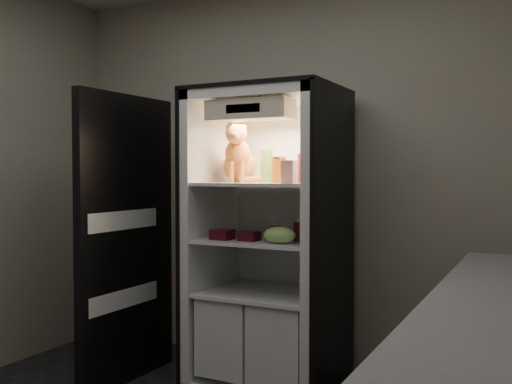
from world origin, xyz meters
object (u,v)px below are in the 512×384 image
berry_box_left (222,235)px  berry_box_right (249,236)px  refrigerator (270,261)px  grape_bag (279,235)px  pepper_jar (306,167)px  cream_carton (289,172)px  soda_can_b (311,230)px  soda_can_c (299,231)px  soda_can_a (308,229)px  mayo_tub (285,171)px  salsa_jar (279,170)px  tabby_cat (239,159)px  condiment_jar (276,231)px  parmesan_shaker (267,166)px

berry_box_left → berry_box_right: bearing=6.0°
refrigerator → grape_bag: refrigerator is taller
pepper_jar → cream_carton: bearing=-87.9°
refrigerator → soda_can_b: bearing=-6.4°
refrigerator → soda_can_c: 0.34m
soda_can_a → berry_box_right: bearing=-133.0°
berry_box_left → berry_box_right: (0.18, 0.02, -0.00)m
berry_box_right → berry_box_left: bearing=-174.0°
mayo_tub → pepper_jar: size_ratio=0.73×
berry_box_right → soda_can_a: bearing=47.0°
salsa_jar → pepper_jar: 0.17m
tabby_cat → berry_box_left: (-0.00, -0.21, -0.47)m
mayo_tub → cream_carton: (0.15, -0.28, -0.01)m
mayo_tub → soda_can_a: size_ratio=1.25×
tabby_cat → soda_can_a: bearing=-9.0°
tabby_cat → soda_can_c: tabby_cat is taller
grape_bag → refrigerator: bearing=126.0°
salsa_jar → soda_can_c: bearing=-20.3°
pepper_jar → soda_can_c: 0.41m
refrigerator → soda_can_b: (0.29, -0.03, 0.21)m
mayo_tub → condiment_jar: bearing=-104.3°
soda_can_a → condiment_jar: soda_can_a is taller
soda_can_c → grape_bag: soda_can_c is taller
cream_carton → berry_box_right: 0.48m
refrigerator → condiment_jar: refrigerator is taller
cream_carton → grape_bag: cream_carton is taller
refrigerator → tabby_cat: size_ratio=4.63×
soda_can_b → condiment_jar: 0.22m
refrigerator → soda_can_c: bearing=-23.5°
tabby_cat → soda_can_c: 0.64m
soda_can_c → berry_box_right: size_ratio=1.12×
berry_box_right → cream_carton: bearing=-7.7°
soda_can_a → berry_box_right: 0.39m
cream_carton → soda_can_c: (-0.00, 0.14, -0.35)m
grape_bag → condiment_jar: bearing=120.7°
pepper_jar → cream_carton: (0.01, -0.29, -0.03)m
refrigerator → mayo_tub: size_ratio=13.41×
parmesan_shaker → berry_box_left: parmesan_shaker is taller
parmesan_shaker → salsa_jar: size_ratio=1.29×
parmesan_shaker → berry_box_right: size_ratio=1.88×
refrigerator → berry_box_left: size_ratio=15.59×
salsa_jar → soda_can_a: size_ratio=1.42×
soda_can_b → salsa_jar: bearing=-176.4°
salsa_jar → berry_box_right: bearing=-125.7°
salsa_jar → condiment_jar: size_ratio=1.61×
pepper_jar → soda_can_c: (0.01, -0.14, -0.39)m
refrigerator → soda_can_c: size_ratio=15.34×
tabby_cat → condiment_jar: tabby_cat is taller
parmesan_shaker → pepper_jar: bearing=1.1°
salsa_jar → cream_carton: bearing=-51.6°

